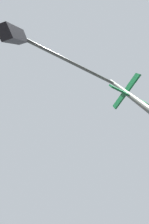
{
  "coord_description": "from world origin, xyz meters",
  "views": [
    {
      "loc": [
        -6.02,
        -5.38,
        1.44
      ],
      "look_at": [
        -5.69,
        -6.7,
        3.88
      ],
      "focal_mm": 16.59,
      "sensor_mm": 36.0,
      "label": 1
    }
  ],
  "objects": [
    {
      "name": "traffic_signal_near",
      "position": [
        -5.98,
        -5.64,
        3.79
      ],
      "size": [
        3.03,
        2.5,
        5.33
      ],
      "color": "#474C47",
      "rests_on": "ground_plane"
    }
  ]
}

